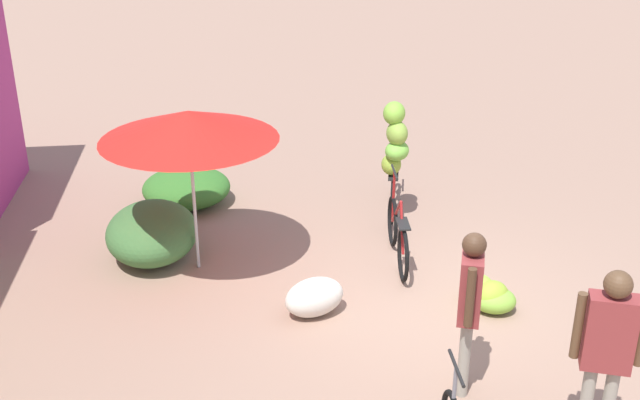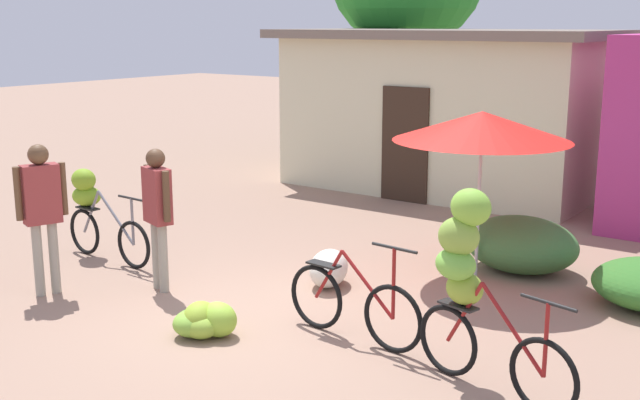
{
  "view_description": "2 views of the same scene",
  "coord_description": "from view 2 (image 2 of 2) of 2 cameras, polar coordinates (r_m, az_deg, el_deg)",
  "views": [
    {
      "loc": [
        -7.37,
        2.22,
        4.71
      ],
      "look_at": [
        0.6,
        1.23,
        1.18
      ],
      "focal_mm": 43.56,
      "sensor_mm": 36.0,
      "label": 1
    },
    {
      "loc": [
        5.31,
        -6.02,
        3.07
      ],
      "look_at": [
        0.3,
        0.89,
        1.16
      ],
      "focal_mm": 44.66,
      "sensor_mm": 36.0,
      "label": 2
    }
  ],
  "objects": [
    {
      "name": "ground_plane",
      "position": [
        8.6,
        -5.19,
        -8.39
      ],
      "size": [
        60.0,
        60.0,
        0.0
      ],
      "primitive_type": "plane",
      "color": "#967562"
    },
    {
      "name": "building_low",
      "position": [
        15.0,
        8.74,
        6.42
      ],
      "size": [
        6.09,
        3.17,
        2.95
      ],
      "color": "beige",
      "rests_on": "ground"
    },
    {
      "name": "hedge_bush_front_left",
      "position": [
        10.31,
        14.22,
        -3.1
      ],
      "size": [
        1.43,
        1.16,
        0.7
      ],
      "primitive_type": "ellipsoid",
      "color": "#3C6D37",
      "rests_on": "ground"
    },
    {
      "name": "market_umbrella",
      "position": [
        9.62,
        11.54,
        5.21
      ],
      "size": [
        2.12,
        2.12,
        2.05
      ],
      "color": "beige",
      "rests_on": "ground"
    },
    {
      "name": "bicycle_leftmost",
      "position": [
        10.95,
        -15.89,
        -0.43
      ],
      "size": [
        1.67,
        0.41,
        1.18
      ],
      "color": "black",
      "rests_on": "ground"
    },
    {
      "name": "bicycle_near_pile",
      "position": [
        7.88,
        2.41,
        -7.49
      ],
      "size": [
        1.62,
        0.2,
        1.05
      ],
      "color": "black",
      "rests_on": "ground"
    },
    {
      "name": "bicycle_center_loaded",
      "position": [
        6.88,
        10.72,
        -5.23
      ],
      "size": [
        1.6,
        0.51,
        1.72
      ],
      "color": "black",
      "rests_on": "ground"
    },
    {
      "name": "banana_pile_on_ground",
      "position": [
        8.12,
        -8.34,
        -8.59
      ],
      "size": [
        0.68,
        0.61,
        0.35
      ],
      "color": "#90B231",
      "rests_on": "ground"
    },
    {
      "name": "produce_sack",
      "position": [
        9.47,
        0.62,
        -4.92
      ],
      "size": [
        0.66,
        0.81,
        0.44
      ],
      "primitive_type": "ellipsoid",
      "rotation": [
        0.0,
        0.0,
        1.94
      ],
      "color": "silver",
      "rests_on": "ground"
    },
    {
      "name": "person_vendor",
      "position": [
        9.51,
        -19.31,
        -0.21
      ],
      "size": [
        0.32,
        0.55,
        1.75
      ],
      "color": "gray",
      "rests_on": "ground"
    },
    {
      "name": "person_bystander",
      "position": [
        9.32,
        -11.57,
        -0.32
      ],
      "size": [
        0.55,
        0.32,
        1.68
      ],
      "color": "gray",
      "rests_on": "ground"
    }
  ]
}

